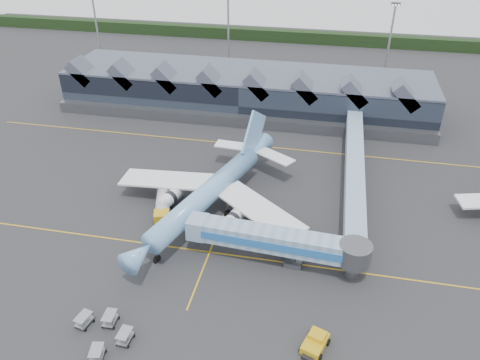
% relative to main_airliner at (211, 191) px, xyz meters
% --- Properties ---
extents(ground, '(260.00, 260.00, 0.00)m').
position_rel_main_airliner_xyz_m(ground, '(2.46, -3.05, -3.95)').
color(ground, '#28282B').
rests_on(ground, ground).
extents(taxi_stripes, '(120.00, 60.00, 0.01)m').
position_rel_main_airliner_xyz_m(taxi_stripes, '(2.46, 6.95, -3.95)').
color(taxi_stripes, gold).
rests_on(taxi_stripes, ground).
extents(tree_line_far, '(260.00, 4.00, 4.00)m').
position_rel_main_airliner_xyz_m(tree_line_far, '(2.46, 106.95, -1.95)').
color(tree_line_far, black).
rests_on(tree_line_far, ground).
extents(terminal, '(90.00, 22.25, 12.52)m').
position_rel_main_airliner_xyz_m(terminal, '(-2.61, 44.30, 0.93)').
color(terminal, black).
rests_on(terminal, ground).
extents(light_masts, '(132.40, 42.56, 22.45)m').
position_rel_main_airliner_xyz_m(light_masts, '(23.46, 59.75, 8.54)').
color(light_masts, gray).
rests_on(light_masts, ground).
extents(main_airliner, '(34.64, 40.82, 13.45)m').
position_rel_main_airliner_xyz_m(main_airliner, '(0.00, 0.00, 0.00)').
color(main_airliner, '#66A5CF').
rests_on(main_airliner, ground).
extents(jet_bridge, '(27.28, 5.64, 5.85)m').
position_rel_main_airliner_xyz_m(jet_bridge, '(14.27, -11.26, 0.02)').
color(jet_bridge, '#7098BC').
rests_on(jet_bridge, ground).
extents(fuel_truck, '(5.09, 10.03, 3.37)m').
position_rel_main_airliner_xyz_m(fuel_truck, '(-7.86, -2.87, -2.06)').
color(fuel_truck, black).
rests_on(fuel_truck, ground).
extents(pushback_tug, '(3.77, 4.80, 1.93)m').
position_rel_main_airliner_xyz_m(pushback_tug, '(19.64, -25.56, -3.08)').
color(pushback_tug, gold).
rests_on(pushback_tug, ground).
extents(baggage_carts, '(8.05, 7.73, 1.61)m').
position_rel_main_airliner_xyz_m(baggage_carts, '(-6.37, -29.20, -3.05)').
color(baggage_carts, '#909498').
rests_on(baggage_carts, ground).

